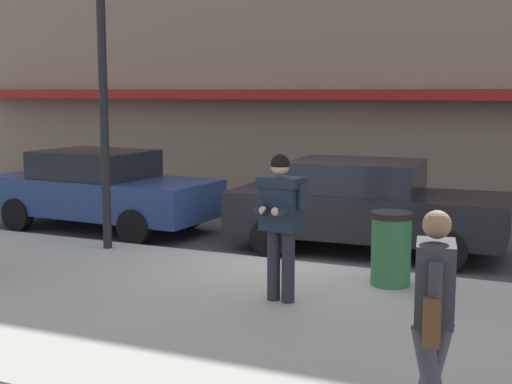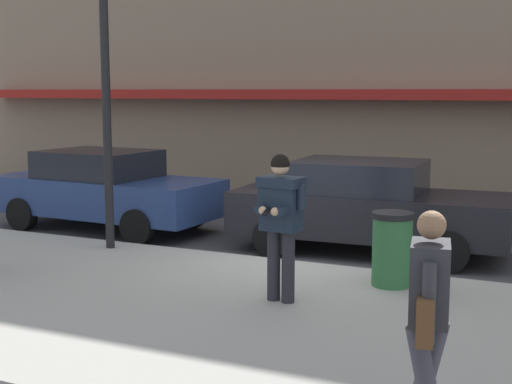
# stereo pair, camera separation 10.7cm
# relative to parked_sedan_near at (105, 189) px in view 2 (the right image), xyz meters

# --- Properties ---
(ground_plane) EXTENTS (80.00, 80.00, 0.00)m
(ground_plane) POSITION_rel_parked_sedan_near_xyz_m (4.64, -1.20, -0.79)
(ground_plane) COLOR #3D3D42
(sidewalk) EXTENTS (32.00, 5.30, 0.14)m
(sidewalk) POSITION_rel_parked_sedan_near_xyz_m (5.64, -4.05, -0.72)
(sidewalk) COLOR #99968E
(sidewalk) RESTS_ON ground
(curb_paint_line) EXTENTS (28.00, 0.12, 0.01)m
(curb_paint_line) POSITION_rel_parked_sedan_near_xyz_m (5.64, -1.15, -0.79)
(curb_paint_line) COLOR silver
(curb_paint_line) RESTS_ON ground
(parked_sedan_near) EXTENTS (4.59, 2.11, 1.54)m
(parked_sedan_near) POSITION_rel_parked_sedan_near_xyz_m (0.00, 0.00, 0.00)
(parked_sedan_near) COLOR navy
(parked_sedan_near) RESTS_ON ground
(parked_sedan_mid) EXTENTS (4.58, 2.10, 1.54)m
(parked_sedan_mid) POSITION_rel_parked_sedan_near_xyz_m (5.21, 0.18, 0.00)
(parked_sedan_mid) COLOR black
(parked_sedan_mid) RESTS_ON ground
(man_texting_on_phone) EXTENTS (0.65, 0.61, 1.81)m
(man_texting_on_phone) POSITION_rel_parked_sedan_near_xyz_m (5.17, -3.43, 0.46)
(man_texting_on_phone) COLOR #23232B
(man_texting_on_phone) RESTS_ON sidewalk
(pedestrian_with_bag) EXTENTS (0.38, 0.72, 1.70)m
(pedestrian_with_bag) POSITION_rel_parked_sedan_near_xyz_m (7.48, -6.10, 0.32)
(pedestrian_with_bag) COLOR #33333D
(pedestrian_with_bag) RESTS_ON sidewalk
(street_lamp_post) EXTENTS (0.36, 0.36, 4.88)m
(street_lamp_post) POSITION_rel_parked_sedan_near_xyz_m (1.48, -1.85, 2.35)
(street_lamp_post) COLOR black
(street_lamp_post) RESTS_ON sidewalk
(trash_bin) EXTENTS (0.55, 0.55, 0.98)m
(trash_bin) POSITION_rel_parked_sedan_near_xyz_m (6.22, -2.16, -0.16)
(trash_bin) COLOR #2D6638
(trash_bin) RESTS_ON sidewalk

